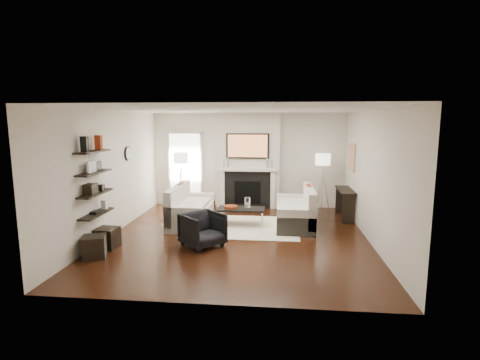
# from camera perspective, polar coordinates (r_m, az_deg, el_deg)

# --- Properties ---
(room_envelope) EXTENTS (6.00, 6.00, 6.00)m
(room_envelope) POSITION_cam_1_polar(r_m,az_deg,el_deg) (7.83, -0.44, 0.76)
(room_envelope) COLOR black
(room_envelope) RESTS_ON ground
(chimney_breast) EXTENTS (1.80, 0.25, 2.70)m
(chimney_breast) POSITION_cam_1_polar(r_m,az_deg,el_deg) (10.67, 1.23, 2.96)
(chimney_breast) COLOR silver
(chimney_breast) RESTS_ON floor
(fireplace_surround) EXTENTS (1.30, 0.02, 1.04)m
(fireplace_surround) POSITION_cam_1_polar(r_m,az_deg,el_deg) (10.65, 1.15, -1.56)
(fireplace_surround) COLOR black
(fireplace_surround) RESTS_ON floor
(firebox) EXTENTS (0.75, 0.02, 0.65)m
(firebox) POSITION_cam_1_polar(r_m,az_deg,el_deg) (10.66, 1.15, -1.93)
(firebox) COLOR black
(firebox) RESTS_ON floor
(mantel_pilaster_l) EXTENTS (0.12, 0.08, 1.10)m
(mantel_pilaster_l) POSITION_cam_1_polar(r_m,az_deg,el_deg) (10.70, -2.71, -1.35)
(mantel_pilaster_l) COLOR white
(mantel_pilaster_l) RESTS_ON floor
(mantel_pilaster_r) EXTENTS (0.12, 0.08, 1.10)m
(mantel_pilaster_r) POSITION_cam_1_polar(r_m,az_deg,el_deg) (10.59, 5.03, -1.49)
(mantel_pilaster_r) COLOR white
(mantel_pilaster_r) RESTS_ON floor
(mantel_shelf) EXTENTS (1.70, 0.18, 0.07)m
(mantel_shelf) POSITION_cam_1_polar(r_m,az_deg,el_deg) (10.51, 1.14, 1.61)
(mantel_shelf) COLOR white
(mantel_shelf) RESTS_ON chimney_breast
(tv_body) EXTENTS (1.20, 0.06, 0.70)m
(tv_body) POSITION_cam_1_polar(r_m,az_deg,el_deg) (10.47, 1.16, 5.21)
(tv_body) COLOR black
(tv_body) RESTS_ON chimney_breast
(tv_screen) EXTENTS (1.10, 0.00, 0.62)m
(tv_screen) POSITION_cam_1_polar(r_m,az_deg,el_deg) (10.44, 1.15, 5.20)
(tv_screen) COLOR #BF723F
(tv_screen) RESTS_ON tv_body
(candlestick_l_tall) EXTENTS (0.04, 0.04, 0.30)m
(candlestick_l_tall) POSITION_cam_1_polar(r_m,az_deg,el_deg) (10.56, -1.83, 2.65)
(candlestick_l_tall) COLOR silver
(candlestick_l_tall) RESTS_ON mantel_shelf
(candlestick_l_short) EXTENTS (0.04, 0.04, 0.24)m
(candlestick_l_short) POSITION_cam_1_polar(r_m,az_deg,el_deg) (10.58, -2.53, 2.50)
(candlestick_l_short) COLOR silver
(candlestick_l_short) RESTS_ON mantel_shelf
(candlestick_r_tall) EXTENTS (0.04, 0.04, 0.30)m
(candlestick_r_tall) POSITION_cam_1_polar(r_m,az_deg,el_deg) (10.47, 4.15, 2.58)
(candlestick_r_tall) COLOR silver
(candlestick_r_tall) RESTS_ON mantel_shelf
(candlestick_r_short) EXTENTS (0.04, 0.04, 0.24)m
(candlestick_r_short) POSITION_cam_1_polar(r_m,az_deg,el_deg) (10.47, 4.86, 2.41)
(candlestick_r_short) COLOR silver
(candlestick_r_short) RESTS_ON mantel_shelf
(hallway_panel) EXTENTS (0.90, 0.02, 2.10)m
(hallway_panel) POSITION_cam_1_polar(r_m,az_deg,el_deg) (11.10, -8.30, 1.55)
(hallway_panel) COLOR white
(hallway_panel) RESTS_ON floor
(door_trim_l) EXTENTS (0.06, 0.06, 2.16)m
(door_trim_l) POSITION_cam_1_polar(r_m,az_deg,el_deg) (11.21, -10.71, 1.56)
(door_trim_l) COLOR white
(door_trim_l) RESTS_ON floor
(door_trim_r) EXTENTS (0.06, 0.06, 2.16)m
(door_trim_r) POSITION_cam_1_polar(r_m,az_deg,el_deg) (10.98, -5.89, 1.51)
(door_trim_r) COLOR white
(door_trim_r) RESTS_ON floor
(door_trim_top) EXTENTS (1.02, 0.06, 0.06)m
(door_trim_top) POSITION_cam_1_polar(r_m,az_deg,el_deg) (11.00, -8.45, 7.13)
(door_trim_top) COLOR white
(door_trim_top) RESTS_ON wall_back
(rug) EXTENTS (2.60, 2.00, 0.01)m
(rug) POSITION_cam_1_polar(r_m,az_deg,el_deg) (8.88, 0.36, -7.11)
(rug) COLOR beige
(rug) RESTS_ON floor
(loveseat_left_base) EXTENTS (0.85, 1.80, 0.42)m
(loveseat_left_base) POSITION_cam_1_polar(r_m,az_deg,el_deg) (9.19, -7.37, -5.33)
(loveseat_left_base) COLOR beige
(loveseat_left_base) RESTS_ON floor
(loveseat_left_back) EXTENTS (0.18, 1.80, 0.80)m
(loveseat_left_back) POSITION_cam_1_polar(r_m,az_deg,el_deg) (9.19, -9.44, -3.34)
(loveseat_left_back) COLOR beige
(loveseat_left_back) RESTS_ON floor
(loveseat_left_arm_n) EXTENTS (0.85, 0.18, 0.60)m
(loveseat_left_arm_n) POSITION_cam_1_polar(r_m,az_deg,el_deg) (8.40, -8.63, -6.08)
(loveseat_left_arm_n) COLOR beige
(loveseat_left_arm_n) RESTS_ON floor
(loveseat_left_arm_s) EXTENTS (0.85, 0.18, 0.60)m
(loveseat_left_arm_s) POSITION_cam_1_polar(r_m,az_deg,el_deg) (9.93, -6.32, -3.68)
(loveseat_left_arm_s) COLOR beige
(loveseat_left_arm_s) RESTS_ON floor
(loveseat_left_cushion) EXTENTS (0.63, 1.44, 0.10)m
(loveseat_left_cushion) POSITION_cam_1_polar(r_m,az_deg,el_deg) (9.11, -7.09, -3.75)
(loveseat_left_cushion) COLOR beige
(loveseat_left_cushion) RESTS_ON loveseat_left_base
(pillow_left_orange) EXTENTS (0.10, 0.42, 0.42)m
(pillow_left_orange) POSITION_cam_1_polar(r_m,az_deg,el_deg) (9.44, -9.00, -1.74)
(pillow_left_orange) COLOR maroon
(pillow_left_orange) RESTS_ON loveseat_left_cushion
(pillow_left_charcoal) EXTENTS (0.10, 0.40, 0.40)m
(pillow_left_charcoal) POSITION_cam_1_polar(r_m,az_deg,el_deg) (8.87, -9.98, -2.52)
(pillow_left_charcoal) COLOR black
(pillow_left_charcoal) RESTS_ON loveseat_left_cushion
(loveseat_right_base) EXTENTS (0.85, 1.80, 0.42)m
(loveseat_right_base) POSITION_cam_1_polar(r_m,az_deg,el_deg) (9.03, 8.33, -5.60)
(loveseat_right_base) COLOR beige
(loveseat_right_base) RESTS_ON floor
(loveseat_right_back) EXTENTS (0.18, 1.80, 0.80)m
(loveseat_right_back) POSITION_cam_1_polar(r_m,az_deg,el_deg) (8.97, 10.52, -3.67)
(loveseat_right_back) COLOR beige
(loveseat_right_back) RESTS_ON floor
(loveseat_right_arm_n) EXTENTS (0.85, 0.18, 0.60)m
(loveseat_right_arm_n) POSITION_cam_1_polar(r_m,az_deg,el_deg) (8.22, 8.59, -6.42)
(loveseat_right_arm_n) COLOR beige
(loveseat_right_arm_n) RESTS_ON floor
(loveseat_right_arm_s) EXTENTS (0.85, 0.18, 0.60)m
(loveseat_right_arm_s) POSITION_cam_1_polar(r_m,az_deg,el_deg) (9.79, 8.14, -3.90)
(loveseat_right_arm_s) COLOR beige
(loveseat_right_arm_s) RESTS_ON floor
(loveseat_right_cushion) EXTENTS (0.63, 1.44, 0.10)m
(loveseat_right_cushion) POSITION_cam_1_polar(r_m,az_deg,el_deg) (8.96, 8.05, -3.99)
(loveseat_right_cushion) COLOR beige
(loveseat_right_cushion) RESTS_ON loveseat_right_base
(pillow_right_orange) EXTENTS (0.10, 0.42, 0.42)m
(pillow_right_orange) POSITION_cam_1_polar(r_m,az_deg,el_deg) (9.23, 10.40, -2.03)
(pillow_right_orange) COLOR maroon
(pillow_right_orange) RESTS_ON loveseat_right_cushion
(pillow_right_charcoal) EXTENTS (0.10, 0.40, 0.40)m
(pillow_right_charcoal) POSITION_cam_1_polar(r_m,az_deg,el_deg) (8.64, 10.72, -2.85)
(pillow_right_charcoal) COLOR black
(pillow_right_charcoal) RESTS_ON loveseat_right_cushion
(coffee_table) EXTENTS (1.10, 0.55, 0.04)m
(coffee_table) POSITION_cam_1_polar(r_m,az_deg,el_deg) (8.92, 0.17, -4.43)
(coffee_table) COLOR black
(coffee_table) RESTS_ON floor
(coffee_leg_nw) EXTENTS (0.02, 0.02, 0.38)m
(coffee_leg_nw) POSITION_cam_1_polar(r_m,az_deg,el_deg) (8.82, -3.22, -6.01)
(coffee_leg_nw) COLOR silver
(coffee_leg_nw) RESTS_ON floor
(coffee_leg_ne) EXTENTS (0.02, 0.02, 0.38)m
(coffee_leg_ne) POSITION_cam_1_polar(r_m,az_deg,el_deg) (8.72, 3.32, -6.18)
(coffee_leg_ne) COLOR silver
(coffee_leg_ne) RESTS_ON floor
(coffee_leg_sw) EXTENTS (0.02, 0.02, 0.38)m
(coffee_leg_sw) POSITION_cam_1_polar(r_m,az_deg,el_deg) (9.24, -2.79, -5.31)
(coffee_leg_sw) COLOR silver
(coffee_leg_sw) RESTS_ON floor
(coffee_leg_se) EXTENTS (0.02, 0.02, 0.38)m
(coffee_leg_se) POSITION_cam_1_polar(r_m,az_deg,el_deg) (9.15, 3.44, -5.46)
(coffee_leg_se) COLOR silver
(coffee_leg_se) RESTS_ON floor
(hurricane_glass) EXTENTS (0.14, 0.14, 0.25)m
(hurricane_glass) POSITION_cam_1_polar(r_m,az_deg,el_deg) (8.87, 1.14, -3.45)
(hurricane_glass) COLOR white
(hurricane_glass) RESTS_ON coffee_table
(hurricane_candle) EXTENTS (0.09, 0.09, 0.13)m
(hurricane_candle) POSITION_cam_1_polar(r_m,az_deg,el_deg) (8.88, 1.14, -3.86)
(hurricane_candle) COLOR white
(hurricane_candle) RESTS_ON coffee_table
(copper_bowl) EXTENTS (0.34, 0.34, 0.06)m
(copper_bowl) POSITION_cam_1_polar(r_m,az_deg,el_deg) (8.93, -1.43, -4.11)
(copper_bowl) COLOR #BD511F
(copper_bowl) RESTS_ON coffee_table
(armchair) EXTENTS (0.98, 0.99, 0.74)m
(armchair) POSITION_cam_1_polar(r_m,az_deg,el_deg) (7.51, -5.71, -7.28)
(armchair) COLOR black
(armchair) RESTS_ON floor
(lamp_left_post) EXTENTS (0.02, 0.02, 1.20)m
(lamp_left_post) POSITION_cam_1_polar(r_m,az_deg,el_deg) (10.69, -8.90, -1.19)
(lamp_left_post) COLOR silver
(lamp_left_post) RESTS_ON floor
(lamp_left_shade) EXTENTS (0.40, 0.40, 0.30)m
(lamp_left_shade) POSITION_cam_1_polar(r_m,az_deg,el_deg) (10.57, -9.01, 3.35)
(lamp_left_shade) COLOR white
(lamp_left_shade) RESTS_ON lamp_left_post
(lamp_left_leg_a) EXTENTS (0.25, 0.02, 1.23)m
(lamp_left_leg_a) POSITION_cam_1_polar(r_m,az_deg,el_deg) (10.66, -8.32, -1.20)
(lamp_left_leg_a) COLOR silver
(lamp_left_leg_a) RESTS_ON floor
(lamp_left_leg_b) EXTENTS (0.14, 0.22, 1.23)m
(lamp_left_leg_b) POSITION_cam_1_polar(r_m,az_deg,el_deg) (10.79, -9.05, -1.10)
(lamp_left_leg_b) COLOR silver
(lamp_left_leg_b) RESTS_ON floor
(lamp_left_leg_c) EXTENTS (0.14, 0.22, 1.23)m
(lamp_left_leg_c) POSITION_cam_1_polar(r_m,az_deg,el_deg) (10.61, -9.31, -1.27)
(lamp_left_leg_c) COLOR silver
(lamp_left_leg_c) RESTS_ON floor
(lamp_right_post) EXTENTS (0.02, 0.02, 1.20)m
(lamp_right_post) POSITION_cam_1_polar(r_m,az_deg,el_deg) (10.40, 12.36, -1.57)
(lamp_right_post) COLOR silver
(lamp_right_post) RESTS_ON floor
(lamp_right_shade) EXTENTS (0.40, 0.40, 0.30)m
(lamp_right_shade) POSITION_cam_1_polar(r_m,az_deg,el_deg) (10.28, 12.52, 3.09)
(lamp_right_shade) COLOR white
(lamp_right_shade) RESTS_ON lamp_right_post
(lamp_right_leg_a) EXTENTS (0.25, 0.02, 1.23)m
(lamp_right_leg_a) POSITION_cam_1_polar(r_m,az_deg,el_deg) (10.42, 12.96, -1.58)
(lamp_right_leg_a) COLOR silver
(lamp_right_leg_a) RESTS_ON floor
(lamp_right_leg_b) EXTENTS (0.14, 0.22, 1.23)m
(lamp_right_leg_b) POSITION_cam_1_polar(r_m,az_deg,el_deg) (10.49, 12.00, -1.47)
(lamp_right_leg_b) COLOR silver
(lamp_right_leg_b) RESTS_ON floor
(lamp_right_leg_c) EXTENTS (0.14, 0.22, 1.23)m
(lamp_right_leg_c) POSITION_cam_1_polar(r_m,az_deg,el_deg) (10.30, 12.12, -1.66)
(lamp_right_leg_c) COLOR silver
(lamp_right_leg_c) RESTS_ON floor
(console_top) EXTENTS (0.35, 1.20, 0.04)m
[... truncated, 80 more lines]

